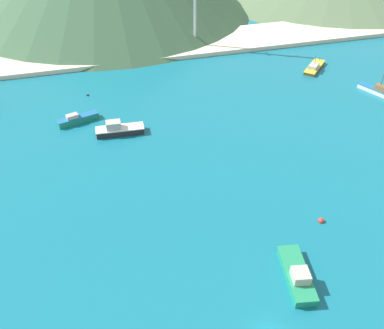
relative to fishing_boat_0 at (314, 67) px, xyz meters
The scene contains 9 objects.
ground 61.18m from the fishing_boat_0, 138.40° to the right, with size 260.00×280.00×0.50m.
fishing_boat_0 is the anchor object (origin of this frame).
fishing_boat_1 66.46m from the fishing_boat_0, behind, with size 9.52×4.63×2.25m.
fishing_boat_3 60.05m from the fishing_boat_0, 162.46° to the right, with size 10.48×3.82×3.08m.
fishing_boat_4 19.43m from the fishing_boat_0, 65.45° to the right, with size 5.70×10.29×6.00m.
fishing_boat_5 74.29m from the fishing_boat_0, 121.11° to the right, with size 5.05×10.42×2.79m.
buoy_0 62.39m from the fishing_boat_0, behind, with size 0.62×0.62×0.62m.
buoy_1 61.52m from the fishing_boat_0, 118.16° to the right, with size 1.00×1.00×1.00m.
beach_strip 53.10m from the fishing_boat_0, 149.47° to the left, with size 247.00×20.21×1.20m, color beige.
Camera 1 is at (-17.42, -25.19, 48.87)m, focal length 39.01 mm.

